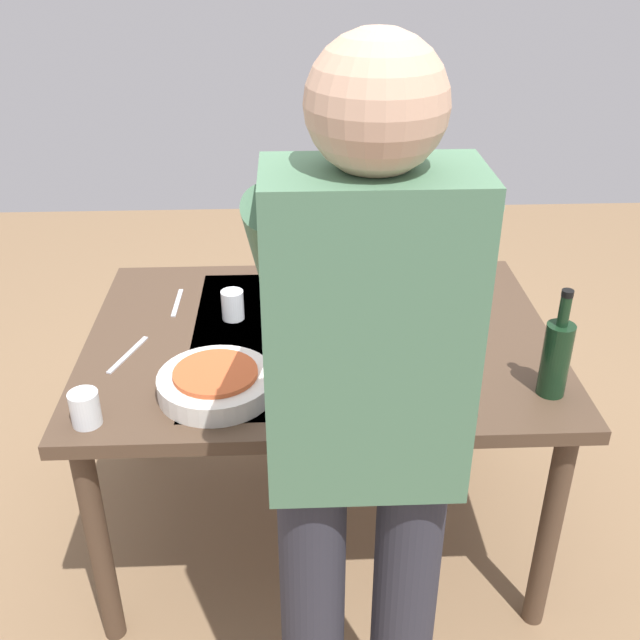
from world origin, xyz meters
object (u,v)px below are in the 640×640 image
dining_table (320,357)px  chair_near (327,270)px  water_cup_far_left (328,278)px  wine_glass_right (445,289)px  water_cup_near_right (233,305)px  dinner_plate_near (346,366)px  dinner_plate_far (401,293)px  serving_bowl_pasta (216,382)px  wine_bottle (556,356)px  water_cup_near_left (85,408)px  person_server (364,429)px  wine_glass_left (352,292)px

dining_table → chair_near: bearing=-94.4°
water_cup_far_left → wine_glass_right: bearing=147.6°
chair_near → dining_table: bearing=85.6°
chair_near → water_cup_near_right: size_ratio=10.00×
wine_glass_right → dinner_plate_near: wine_glass_right is taller
dinner_plate_near → dinner_plate_far: bearing=-116.0°
serving_bowl_pasta → dinner_plate_far: (-0.55, -0.53, -0.03)m
wine_bottle → water_cup_near_left: wine_bottle is taller
water_cup_near_left → dinner_plate_near: size_ratio=0.38×
person_server → wine_glass_left: bearing=-93.2°
wine_glass_left → chair_near: bearing=-87.9°
dining_table → water_cup_near_right: (0.26, -0.11, 0.12)m
water_cup_near_right → serving_bowl_pasta: water_cup_near_right is taller
chair_near → wine_glass_right: bearing=111.2°
wine_glass_left → wine_glass_right: 0.28m
water_cup_far_left → chair_near: bearing=-93.0°
chair_near → dinner_plate_far: 0.69m
chair_near → person_server: bearing=89.4°
water_cup_near_right → chair_near: bearing=-113.3°
chair_near → serving_bowl_pasta: bearing=73.4°
wine_bottle → dinner_plate_far: size_ratio=1.29×
wine_glass_right → dinner_plate_far: bearing=-58.7°
water_cup_near_right → wine_glass_right: bearing=176.9°
water_cup_near_right → water_cup_far_left: (-0.30, -0.18, -0.00)m
water_cup_near_right → dinner_plate_far: bearing=-165.7°
dinner_plate_near → dinner_plate_far: size_ratio=1.00×
water_cup_near_right → serving_bowl_pasta: 0.40m
water_cup_near_right → water_cup_far_left: water_cup_near_right is taller
wine_glass_right → water_cup_near_left: (0.96, 0.48, -0.06)m
wine_glass_right → serving_bowl_pasta: size_ratio=0.50×
wine_glass_right → serving_bowl_pasta: 0.75m
dining_table → dinner_plate_far: bearing=-137.6°
water_cup_near_right → dining_table: bearing=156.5°
person_server → chair_near: bearing=-90.6°
wine_glass_left → wine_glass_right: bearing=-177.3°
wine_bottle → serving_bowl_pasta: bearing=-2.3°
water_cup_near_left → dinner_plate_far: size_ratio=0.38×
wine_bottle → dinner_plate_near: bearing=-15.1°
wine_bottle → water_cup_far_left: size_ratio=3.47×
water_cup_far_left → serving_bowl_pasta: water_cup_far_left is taller
wine_glass_left → dinner_plate_far: 0.27m
chair_near → dinner_plate_far: bearing=108.2°
water_cup_near_right → dinner_plate_near: (-0.32, 0.29, -0.04)m
dining_table → serving_bowl_pasta: serving_bowl_pasta is taller
wine_glass_right → water_cup_near_right: size_ratio=1.66×
person_server → water_cup_near_right: bearing=-70.2°
dining_table → dinner_plate_far: (-0.27, -0.25, 0.08)m
wine_glass_right → water_cup_far_left: bearing=-32.4°
dining_table → dinner_plate_far: 0.38m
dining_table → person_server: 0.81m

